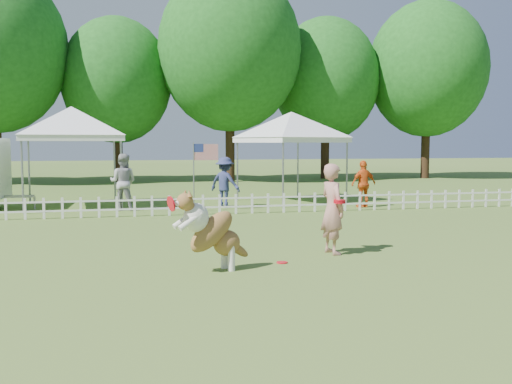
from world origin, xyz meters
TOP-DOWN VIEW (x-y plane):
  - ground at (0.00, 0.00)m, footprint 120.00×120.00m
  - picket_fence at (0.00, 7.00)m, footprint 22.00×0.08m
  - handler at (1.46, 0.52)m, footprint 0.54×0.71m
  - dog at (-1.02, -0.51)m, footprint 1.39×0.86m
  - frisbee_on_turf at (0.28, -0.11)m, footprint 0.27×0.27m
  - canopy_tent_left at (-4.22, 9.94)m, footprint 3.45×3.45m
  - canopy_tent_right at (3.37, 10.12)m, footprint 4.00×4.00m
  - flag_pole at (-0.44, 7.77)m, footprint 0.83×0.15m
  - spectator_a at (-2.58, 8.69)m, footprint 1.05×0.92m
  - spectator_b at (0.70, 8.75)m, footprint 1.22×1.18m
  - spectator_c at (5.21, 7.81)m, footprint 0.97×0.56m
  - tree_center_left at (-3.00, 22.50)m, footprint 6.00×6.00m
  - tree_center_right at (3.00, 21.00)m, footprint 7.60×7.60m
  - tree_right at (9.00, 22.50)m, footprint 6.20×6.20m
  - tree_far_right at (15.00, 21.50)m, footprint 7.00×7.00m

SIDE VIEW (x-z plane):
  - ground at x=0.00m, z-range 0.00..0.00m
  - frisbee_on_turf at x=0.28m, z-range 0.00..0.02m
  - picket_fence at x=0.00m, z-range 0.00..0.60m
  - dog at x=-1.02m, z-range 0.00..1.36m
  - spectator_c at x=5.21m, z-range 0.00..1.56m
  - spectator_b at x=0.70m, z-range 0.00..1.67m
  - handler at x=1.46m, z-range 0.00..1.75m
  - spectator_a at x=-2.58m, z-range 0.00..1.80m
  - flag_pole at x=-0.44m, z-range 0.00..2.16m
  - canopy_tent_right at x=3.37m, z-range 0.00..3.19m
  - canopy_tent_left at x=-4.22m, z-range 0.00..3.26m
  - tree_center_left at x=-3.00m, z-range 0.00..9.80m
  - tree_right at x=9.00m, z-range 0.00..10.40m
  - tree_far_right at x=15.00m, z-range 0.00..11.40m
  - tree_center_right at x=3.00m, z-range 0.00..12.60m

